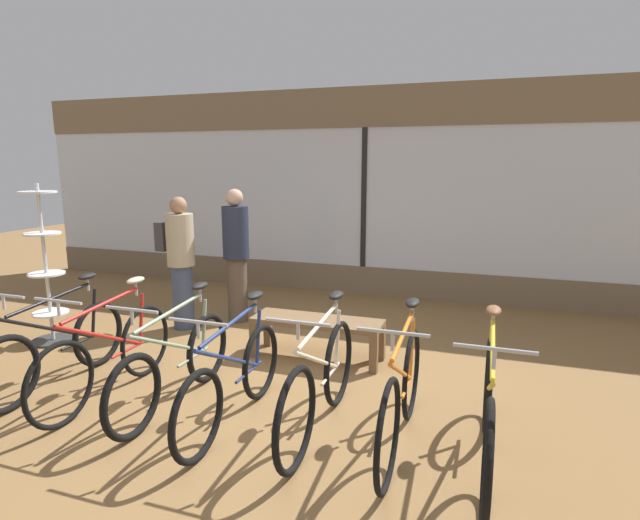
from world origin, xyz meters
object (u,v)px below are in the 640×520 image
(bicycle_far_left, at_px, (58,348))
(display_bench, at_px, (317,326))
(bicycle_center, at_px, (234,380))
(customer_by_window, at_px, (180,259))
(bicycle_center_left, at_px, (175,365))
(accessory_rack, at_px, (47,279))
(bicycle_right, at_px, (402,395))
(bicycle_left, at_px, (108,355))
(bicycle_far_right, at_px, (488,412))
(bicycle_center_right, at_px, (320,383))
(customer_near_rack, at_px, (236,253))

(bicycle_far_left, xyz_separation_m, display_bench, (2.08, 1.41, -0.01))
(bicycle_center, bearing_deg, customer_by_window, 132.68)
(customer_by_window, bearing_deg, bicycle_center_left, -57.69)
(display_bench, bearing_deg, accessory_rack, -170.75)
(bicycle_right, distance_m, display_bench, 1.81)
(bicycle_center_left, xyz_separation_m, bicycle_right, (1.96, -0.02, 0.04))
(bicycle_far_left, distance_m, display_bench, 2.52)
(bicycle_left, xyz_separation_m, bicycle_far_right, (3.21, -0.03, 0.01))
(bicycle_center, height_order, bicycle_right, bicycle_right)
(bicycle_far_right, bearing_deg, bicycle_right, 174.49)
(bicycle_center_right, relative_size, display_bench, 1.25)
(accessory_rack, relative_size, customer_by_window, 1.11)
(bicycle_center_left, xyz_separation_m, bicycle_center_right, (1.32, -0.01, 0.03))
(bicycle_center_left, relative_size, display_bench, 1.24)
(display_bench, bearing_deg, bicycle_center_left, -120.48)
(customer_near_rack, xyz_separation_m, customer_by_window, (-0.53, -0.48, -0.02))
(display_bench, bearing_deg, bicycle_center_right, -70.06)
(bicycle_center_left, bearing_deg, bicycle_center, -10.74)
(bicycle_right, distance_m, accessory_rack, 4.38)
(bicycle_far_right, xyz_separation_m, display_bench, (-1.74, 1.47, -0.04))
(bicycle_far_right, bearing_deg, bicycle_center, -178.80)
(bicycle_left, relative_size, bicycle_center_left, 1.01)
(bicycle_far_left, height_order, bicycle_center_left, bicycle_far_left)
(bicycle_right, distance_m, bicycle_far_right, 0.60)
(bicycle_left, relative_size, display_bench, 1.25)
(bicycle_far_right, height_order, accessory_rack, accessory_rack)
(bicycle_center_left, height_order, accessory_rack, accessory_rack)
(bicycle_center_right, bearing_deg, bicycle_right, -1.23)
(bicycle_right, distance_m, customer_by_window, 3.63)
(bicycle_left, xyz_separation_m, bicycle_center_right, (1.98, 0.05, 0.01))
(bicycle_center_right, height_order, bicycle_right, bicycle_right)
(bicycle_far_left, relative_size, display_bench, 1.24)
(accessory_rack, distance_m, customer_near_rack, 2.21)
(bicycle_center_left, bearing_deg, bicycle_right, -0.64)
(bicycle_center_right, bearing_deg, accessory_rack, 166.31)
(bicycle_left, relative_size, bicycle_center, 1.03)
(bicycle_center_left, relative_size, accessory_rack, 0.94)
(bicycle_far_right, height_order, display_bench, bicycle_far_right)
(bicycle_center_left, relative_size, customer_by_window, 1.04)
(bicycle_far_left, relative_size, accessory_rack, 0.93)
(bicycle_center_right, height_order, accessory_rack, accessory_rack)
(bicycle_far_left, distance_m, bicycle_far_right, 3.83)
(bicycle_left, bearing_deg, bicycle_far_left, 176.90)
(customer_near_rack, bearing_deg, bicycle_center_right, -49.86)
(bicycle_left, xyz_separation_m, bicycle_center_left, (0.66, 0.05, -0.02))
(bicycle_left, xyz_separation_m, bicycle_right, (2.61, 0.03, 0.02))
(bicycle_center_right, bearing_deg, display_bench, 109.94)
(bicycle_center, height_order, display_bench, bicycle_center)
(bicycle_center, relative_size, bicycle_right, 0.98)
(bicycle_center_left, bearing_deg, bicycle_left, -175.22)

